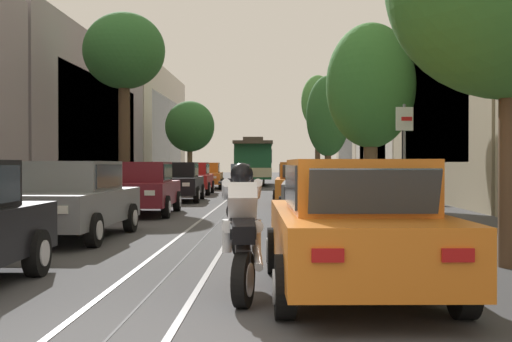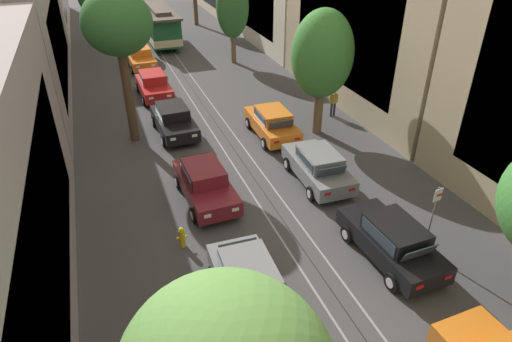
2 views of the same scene
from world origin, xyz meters
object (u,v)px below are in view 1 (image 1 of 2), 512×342
(cable_car_trolley, at_px, (254,162))
(pedestrian_on_left_pavement, at_px, (413,179))
(parked_car_black_second_right, at_px, (333,199))
(street_tree_kerb_right_second, at_px, (371,87))
(street_tree_kerb_right_mid, at_px, (328,117))
(street_tree_kerb_right_fourth, at_px, (318,103))
(parked_car_maroon_mid_left, at_px, (143,188))
(parked_car_orange_sixth_left, at_px, (207,176))
(parked_car_orange_near_right, at_px, (353,225))
(motorcycle_with_rider, at_px, (242,226))
(parked_car_black_fourth_left, at_px, (178,181))
(street_tree_kerb_left_second, at_px, (124,54))
(street_sign_post, at_px, (404,155))
(parked_car_grey_second_left, at_px, (72,199))
(street_tree_kerb_left_mid, at_px, (190,127))
(fire_hydrant, at_px, (61,206))
(parked_car_grey_mid_right, at_px, (314,189))
(parked_car_orange_fourth_right, at_px, (300,183))
(parked_car_red_fifth_left, at_px, (193,178))

(cable_car_trolley, height_order, pedestrian_on_left_pavement, cable_car_trolley)
(parked_car_black_second_right, xyz_separation_m, street_tree_kerb_right_second, (2.27, 10.14, 3.51))
(cable_car_trolley, bearing_deg, street_tree_kerb_right_mid, -59.05)
(street_tree_kerb_right_fourth, bearing_deg, parked_car_maroon_mid_left, -102.90)
(parked_car_orange_sixth_left, distance_m, pedestrian_on_left_pavement, 16.44)
(parked_car_orange_near_right, distance_m, motorcycle_with_rider, 1.33)
(street_tree_kerb_right_mid, bearing_deg, parked_car_black_fourth_left, -121.85)
(street_tree_kerb_left_second, relative_size, street_sign_post, 2.79)
(street_tree_kerb_right_mid, bearing_deg, street_sign_post, -91.03)
(parked_car_grey_second_left, height_order, street_tree_kerb_left_mid, street_tree_kerb_left_mid)
(street_tree_kerb_right_fourth, relative_size, cable_car_trolley, 0.94)
(street_tree_kerb_left_second, height_order, pedestrian_on_left_pavement, street_tree_kerb_left_second)
(parked_car_grey_second_left, bearing_deg, street_tree_kerb_left_second, 98.65)
(parked_car_grey_second_left, distance_m, parked_car_black_second_right, 5.36)
(fire_hydrant, bearing_deg, street_tree_kerb_left_mid, 91.13)
(parked_car_black_fourth_left, bearing_deg, street_tree_kerb_right_fourth, 73.83)
(parked_car_black_second_right, bearing_deg, parked_car_maroon_mid_left, 131.48)
(parked_car_grey_mid_right, height_order, street_tree_kerb_right_fourth, street_tree_kerb_right_fourth)
(parked_car_orange_fourth_right, xyz_separation_m, street_tree_kerb_left_second, (-7.07, 2.16, 5.19))
(parked_car_orange_fourth_right, height_order, cable_car_trolley, cable_car_trolley)
(street_tree_kerb_right_mid, distance_m, pedestrian_on_left_pavement, 12.87)
(parked_car_maroon_mid_left, xyz_separation_m, street_tree_kerb_right_second, (7.45, 4.29, 3.51))
(parked_car_grey_second_left, relative_size, cable_car_trolley, 0.48)
(fire_hydrant, bearing_deg, street_tree_kerb_right_mid, 67.52)
(cable_car_trolley, height_order, street_sign_post, cable_car_trolley)
(parked_car_orange_sixth_left, distance_m, street_tree_kerb_left_second, 13.74)
(parked_car_black_second_right, distance_m, cable_car_trolley, 31.74)
(cable_car_trolley, xyz_separation_m, motorcycle_with_rider, (1.09, -37.57, -0.85))
(parked_car_maroon_mid_left, relative_size, parked_car_orange_sixth_left, 1.00)
(parked_car_grey_mid_right, bearing_deg, fire_hydrant, -160.77)
(parked_car_orange_sixth_left, relative_size, street_tree_kerb_right_mid, 0.67)
(parked_car_black_fourth_left, xyz_separation_m, cable_car_trolley, (2.48, 18.90, 0.86))
(parked_car_grey_mid_right, bearing_deg, pedestrian_on_left_pavement, 56.10)
(parked_car_red_fifth_left, relative_size, cable_car_trolley, 0.48)
(parked_car_grey_second_left, height_order, parked_car_grey_mid_right, same)
(parked_car_black_second_right, bearing_deg, street_tree_kerb_left_second, 120.04)
(parked_car_maroon_mid_left, distance_m, parked_car_orange_fourth_right, 6.78)
(street_tree_kerb_left_second, relative_size, motorcycle_with_rider, 3.93)
(parked_car_grey_second_left, relative_size, fire_hydrant, 5.23)
(parked_car_orange_sixth_left, relative_size, cable_car_trolley, 0.48)
(pedestrian_on_left_pavement, bearing_deg, parked_car_black_second_right, -109.42)
(street_tree_kerb_left_second, bearing_deg, parked_car_grey_mid_right, -44.68)
(parked_car_maroon_mid_left, bearing_deg, parked_car_orange_fourth_right, 43.50)
(street_tree_kerb_right_fourth, height_order, cable_car_trolley, street_tree_kerb_right_fourth)
(street_tree_kerb_left_mid, relative_size, pedestrian_on_left_pavement, 3.64)
(street_tree_kerb_left_second, distance_m, cable_car_trolley, 19.97)
(parked_car_orange_fourth_right, bearing_deg, street_tree_kerb_left_second, 163.00)
(parked_car_black_second_right, distance_m, street_tree_kerb_left_mid, 34.08)
(parked_car_orange_sixth_left, height_order, street_tree_kerb_right_second, street_tree_kerb_right_second)
(parked_car_grey_mid_right, xyz_separation_m, fire_hydrant, (-6.69, -2.33, -0.38))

